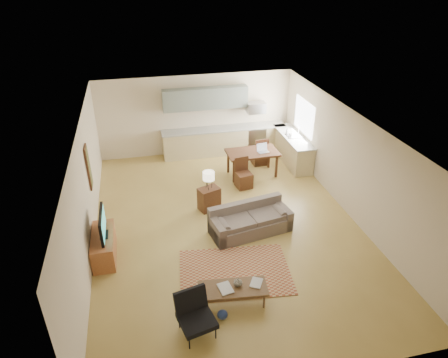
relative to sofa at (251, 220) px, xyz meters
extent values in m
plane|color=#A78941|center=(-0.50, 0.46, -0.36)|extent=(9.00, 9.00, 0.00)
plane|color=white|center=(-0.50, 0.46, 2.34)|extent=(9.00, 9.00, 0.00)
plane|color=beige|center=(-0.50, 4.96, 0.99)|extent=(6.50, 0.00, 6.50)
plane|color=beige|center=(-0.50, -4.04, 0.99)|extent=(6.50, 0.00, 6.50)
plane|color=beige|center=(-3.75, 0.46, 0.99)|extent=(0.00, 9.00, 9.00)
plane|color=beige|center=(2.75, 0.46, 0.99)|extent=(0.00, 9.00, 9.00)
cube|color=#A5A8AD|center=(1.50, 4.64, 0.09)|extent=(0.62, 0.62, 0.90)
cube|color=#A5A8AD|center=(1.50, 4.66, 1.19)|extent=(0.62, 0.40, 0.35)
cube|color=slate|center=(-0.20, 4.79, 1.59)|extent=(2.80, 0.34, 0.70)
cube|color=white|center=(2.73, 3.46, 1.19)|extent=(0.02, 1.40, 1.05)
cube|color=brown|center=(-0.73, -1.33, -0.35)|extent=(2.54, 1.91, 0.02)
imported|color=maroon|center=(-1.27, -2.20, 0.06)|extent=(0.35, 0.41, 0.03)
imported|color=navy|center=(-0.61, -2.11, 0.05)|extent=(0.47, 0.48, 0.02)
imported|color=black|center=(-0.88, -2.13, 0.13)|extent=(0.18, 0.18, 0.18)
imported|color=beige|center=(2.33, 3.73, 0.66)|extent=(0.11, 0.11, 0.19)
camera|label=1|loc=(-2.44, -7.70, 5.60)|focal=32.00mm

